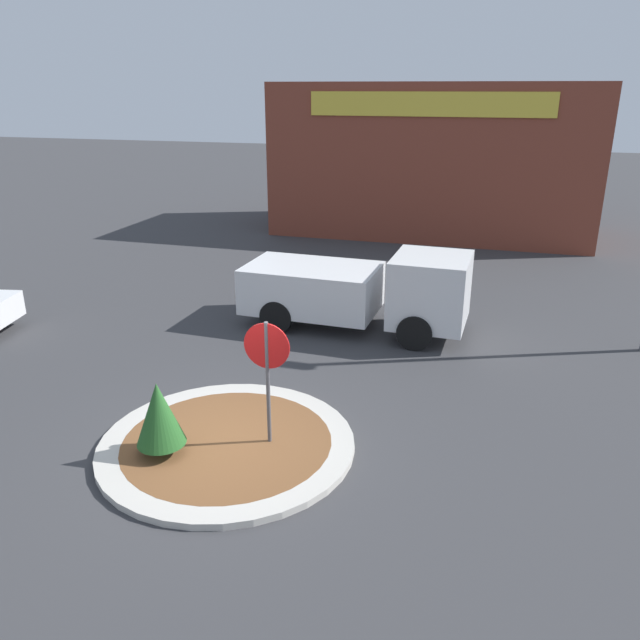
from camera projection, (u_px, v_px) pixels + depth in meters
ground_plane at (228, 447)px, 11.24m from camera, size 120.00×120.00×0.00m
traffic_island at (227, 444)px, 11.22m from camera, size 4.59×4.59×0.13m
stop_sign at (267, 361)px, 10.64m from camera, size 0.82×0.07×2.41m
island_shrub at (159, 413)px, 10.56m from camera, size 0.85×0.85×1.34m
utility_truck at (360, 289)px, 16.41m from camera, size 5.94×2.41×2.12m
storefront_building at (434, 159)px, 27.13m from camera, size 13.29×6.07×6.28m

